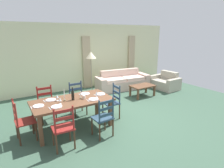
% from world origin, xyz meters
% --- Properties ---
extents(ground_plane, '(9.60, 9.60, 0.02)m').
position_xyz_m(ground_plane, '(0.00, 0.00, -0.01)').
color(ground_plane, '#385543').
extents(wall_far, '(9.60, 0.16, 2.70)m').
position_xyz_m(wall_far, '(0.00, 3.30, 1.35)').
color(wall_far, beige).
rests_on(wall_far, ground_plane).
extents(curtain_panel_left, '(0.35, 0.08, 2.20)m').
position_xyz_m(curtain_panel_left, '(0.50, 3.16, 1.10)').
color(curtain_panel_left, tan).
rests_on(curtain_panel_left, ground_plane).
extents(curtain_panel_right, '(0.35, 0.08, 2.20)m').
position_xyz_m(curtain_panel_right, '(2.90, 3.16, 1.10)').
color(curtain_panel_right, tan).
rests_on(curtain_panel_right, ground_plane).
extents(dining_table, '(1.90, 0.96, 0.75)m').
position_xyz_m(dining_table, '(-1.30, 0.03, 0.66)').
color(dining_table, brown).
rests_on(dining_table, ground_plane).
extents(dining_chair_near_left, '(0.44, 0.42, 0.96)m').
position_xyz_m(dining_chair_near_left, '(-1.77, -0.70, 0.48)').
color(dining_chair_near_left, maroon).
rests_on(dining_chair_near_left, ground_plane).
extents(dining_chair_near_right, '(0.44, 0.43, 0.96)m').
position_xyz_m(dining_chair_near_right, '(-0.85, -0.72, 0.48)').
color(dining_chair_near_right, '#2A4459').
rests_on(dining_chair_near_right, ground_plane).
extents(dining_chair_far_left, '(0.42, 0.40, 0.96)m').
position_xyz_m(dining_chair_far_left, '(-1.76, 0.81, 0.48)').
color(dining_chair_far_left, maroon).
rests_on(dining_chair_far_left, ground_plane).
extents(dining_chair_far_right, '(0.43, 0.41, 0.96)m').
position_xyz_m(dining_chair_far_right, '(-0.88, 0.78, 0.48)').
color(dining_chair_far_right, navy).
rests_on(dining_chair_far_right, ground_plane).
extents(dining_chair_head_west, '(0.42, 0.44, 0.96)m').
position_xyz_m(dining_chair_head_west, '(-2.43, 0.06, 0.48)').
color(dining_chair_head_west, maroon).
rests_on(dining_chair_head_west, ground_plane).
extents(dining_chair_head_east, '(0.42, 0.44, 0.96)m').
position_xyz_m(dining_chair_head_east, '(-0.14, 0.03, 0.48)').
color(dining_chair_head_east, '#2D4660').
rests_on(dining_chair_head_east, ground_plane).
extents(dinner_plate_near_left, '(0.24, 0.24, 0.02)m').
position_xyz_m(dinner_plate_near_left, '(-1.75, -0.22, 0.76)').
color(dinner_plate_near_left, white).
rests_on(dinner_plate_near_left, dining_table).
extents(fork_near_left, '(0.02, 0.17, 0.01)m').
position_xyz_m(fork_near_left, '(-1.90, -0.22, 0.75)').
color(fork_near_left, silver).
rests_on(fork_near_left, dining_table).
extents(dinner_plate_near_right, '(0.24, 0.24, 0.02)m').
position_xyz_m(dinner_plate_near_right, '(-0.85, -0.22, 0.76)').
color(dinner_plate_near_right, white).
rests_on(dinner_plate_near_right, dining_table).
extents(fork_near_right, '(0.02, 0.17, 0.01)m').
position_xyz_m(fork_near_right, '(-1.00, -0.22, 0.75)').
color(fork_near_right, silver).
rests_on(fork_near_right, dining_table).
extents(dinner_plate_far_left, '(0.24, 0.24, 0.02)m').
position_xyz_m(dinner_plate_far_left, '(-1.75, 0.28, 0.76)').
color(dinner_plate_far_left, white).
rests_on(dinner_plate_far_left, dining_table).
extents(fork_far_left, '(0.03, 0.17, 0.01)m').
position_xyz_m(fork_far_left, '(-1.90, 0.28, 0.75)').
color(fork_far_left, silver).
rests_on(fork_far_left, dining_table).
extents(dinner_plate_far_right, '(0.24, 0.24, 0.02)m').
position_xyz_m(dinner_plate_far_right, '(-0.85, 0.28, 0.76)').
color(dinner_plate_far_right, white).
rests_on(dinner_plate_far_right, dining_table).
extents(fork_far_right, '(0.02, 0.17, 0.01)m').
position_xyz_m(fork_far_right, '(-1.00, 0.28, 0.75)').
color(fork_far_right, silver).
rests_on(fork_far_right, dining_table).
extents(dinner_plate_head_west, '(0.24, 0.24, 0.02)m').
position_xyz_m(dinner_plate_head_west, '(-2.08, 0.03, 0.76)').
color(dinner_plate_head_west, white).
rests_on(dinner_plate_head_west, dining_table).
extents(fork_head_west, '(0.02, 0.17, 0.01)m').
position_xyz_m(fork_head_west, '(-2.23, 0.03, 0.75)').
color(fork_head_west, silver).
rests_on(fork_head_west, dining_table).
extents(dinner_plate_head_east, '(0.24, 0.24, 0.02)m').
position_xyz_m(dinner_plate_head_east, '(-0.52, 0.03, 0.76)').
color(dinner_plate_head_east, white).
rests_on(dinner_plate_head_east, dining_table).
extents(fork_head_east, '(0.02, 0.17, 0.01)m').
position_xyz_m(fork_head_east, '(-0.67, 0.03, 0.75)').
color(fork_head_east, silver).
rests_on(fork_head_east, dining_table).
extents(wine_bottle, '(0.07, 0.07, 0.32)m').
position_xyz_m(wine_bottle, '(-1.28, 0.02, 0.87)').
color(wine_bottle, black).
rests_on(wine_bottle, dining_table).
extents(wine_glass_near_left, '(0.06, 0.06, 0.16)m').
position_xyz_m(wine_glass_near_left, '(-1.63, -0.09, 0.86)').
color(wine_glass_near_left, white).
rests_on(wine_glass_near_left, dining_table).
extents(wine_glass_near_right, '(0.06, 0.06, 0.16)m').
position_xyz_m(wine_glass_near_right, '(-0.71, -0.13, 0.86)').
color(wine_glass_near_right, white).
rests_on(wine_glass_near_right, dining_table).
extents(wine_glass_far_left, '(0.06, 0.06, 0.16)m').
position_xyz_m(wine_glass_far_left, '(-1.62, 0.15, 0.86)').
color(wine_glass_far_left, white).
rests_on(wine_glass_far_left, dining_table).
extents(coffee_cup_primary, '(0.07, 0.07, 0.09)m').
position_xyz_m(coffee_cup_primary, '(-1.02, -0.05, 0.80)').
color(coffee_cup_primary, beige).
rests_on(coffee_cup_primary, dining_table).
extents(candle_tall, '(0.05, 0.05, 0.29)m').
position_xyz_m(candle_tall, '(-1.48, 0.05, 0.83)').
color(candle_tall, '#998C66').
rests_on(candle_tall, dining_table).
extents(candle_short, '(0.05, 0.05, 0.20)m').
position_xyz_m(candle_short, '(-1.10, -0.01, 0.80)').
color(candle_short, '#998C66').
rests_on(candle_short, dining_table).
extents(couch, '(2.36, 1.07, 0.80)m').
position_xyz_m(couch, '(1.71, 2.21, 0.29)').
color(couch, beige).
rests_on(couch, ground_plane).
extents(coffee_table, '(0.90, 0.56, 0.42)m').
position_xyz_m(coffee_table, '(1.80, 1.00, 0.36)').
color(coffee_table, brown).
rests_on(coffee_table, ground_plane).
extents(armchair_upholstered, '(0.87, 1.20, 0.72)m').
position_xyz_m(armchair_upholstered, '(3.32, 1.25, 0.25)').
color(armchair_upholstered, '#B4AA97').
rests_on(armchair_upholstered, ground_plane).
extents(standing_lamp, '(0.40, 0.40, 1.64)m').
position_xyz_m(standing_lamp, '(0.35, 2.40, 1.41)').
color(standing_lamp, '#332D28').
rests_on(standing_lamp, ground_plane).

